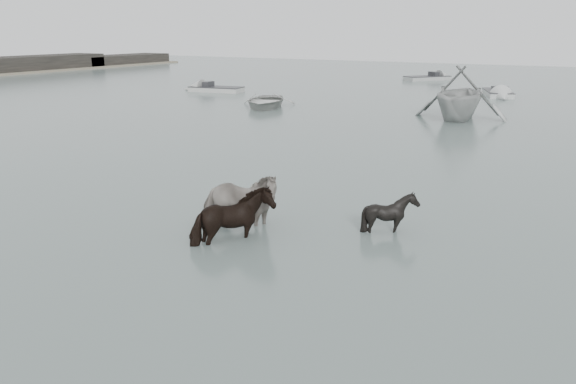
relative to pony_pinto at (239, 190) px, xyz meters
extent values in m
plane|color=#546462|center=(0.36, 0.01, -0.89)|extent=(140.00, 140.00, 0.00)
imported|color=black|center=(0.00, 0.00, 0.00)|extent=(2.27, 1.42, 1.78)
imported|color=black|center=(0.54, -1.01, -0.09)|extent=(1.48, 1.70, 1.60)
imported|color=black|center=(3.37, 1.36, -0.29)|extent=(1.23, 1.13, 1.20)
imported|color=#ACADA8|center=(-10.80, 18.67, -0.41)|extent=(4.78, 5.53, 0.96)
imported|color=#A7AAA7|center=(0.70, 19.71, 0.60)|extent=(5.21, 5.93, 2.97)
cube|color=black|center=(-49.64, 28.01, 0.06)|extent=(4.50, 24.00, 1.50)
cube|color=black|center=(-49.64, 45.01, -0.14)|extent=(4.50, 14.00, 1.10)
camera|label=1|loc=(7.44, -10.75, 3.75)|focal=35.00mm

